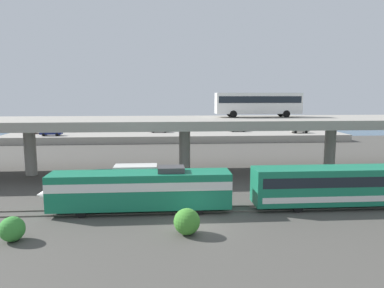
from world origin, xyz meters
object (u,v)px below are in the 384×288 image
at_px(parked_car_0, 237,128).
at_px(parked_car_2, 159,129).
at_px(train_coach_lead, 366,184).
at_px(parked_car_3, 299,130).
at_px(parked_car_1, 41,130).
at_px(service_truck_east, 128,178).
at_px(parked_car_4, 51,132).
at_px(train_locomotive, 132,189).
at_px(transit_bus_on_overpass, 258,102).

distance_m(parked_car_0, parked_car_2, 18.93).
distance_m(train_coach_lead, parked_car_3, 51.18).
bearing_deg(parked_car_1, train_coach_lead, 132.19).
height_order(service_truck_east, parked_car_3, parked_car_3).
bearing_deg(train_coach_lead, parked_car_3, -103.96).
relative_size(parked_car_1, parked_car_3, 1.09).
bearing_deg(parked_car_2, parked_car_0, -179.27).
distance_m(parked_car_1, parked_car_4, 6.18).
height_order(service_truck_east, parked_car_1, parked_car_1).
height_order(parked_car_2, parked_car_3, same).
height_order(parked_car_3, parked_car_4, same).
distance_m(train_locomotive, parked_car_3, 60.47).
height_order(train_coach_lead, service_truck_east, train_coach_lead).
xyz_separation_m(transit_bus_on_overpass, service_truck_east, (-17.19, -11.28, -7.88)).
bearing_deg(parked_car_4, parked_car_0, 7.50).
bearing_deg(transit_bus_on_overpass, train_coach_lead, -71.41).
distance_m(transit_bus_on_overpass, parked_car_0, 36.89).
xyz_separation_m(train_locomotive, parked_car_0, (20.55, 53.72, 0.14)).
relative_size(train_coach_lead, parked_car_3, 5.28).
bearing_deg(train_coach_lead, transit_bus_on_overpass, -71.41).
height_order(train_locomotive, parked_car_2, train_locomotive).
distance_m(transit_bus_on_overpass, parked_car_3, 37.45).
xyz_separation_m(train_locomotive, transit_bus_on_overpass, (16.15, 17.81, 7.33)).
xyz_separation_m(parked_car_0, parked_car_4, (-42.55, -5.60, 0.00)).
bearing_deg(parked_car_1, parked_car_2, -178.89).
relative_size(parked_car_1, parked_car_4, 0.98).
relative_size(train_locomotive, transit_bus_on_overpass, 1.45).
height_order(transit_bus_on_overpass, service_truck_east, transit_bus_on_overpass).
distance_m(service_truck_east, parked_car_0, 51.90).
height_order(parked_car_0, parked_car_4, same).
xyz_separation_m(train_locomotive, parked_car_2, (1.62, 53.48, 0.15)).
relative_size(train_locomotive, parked_car_1, 3.90).
xyz_separation_m(parked_car_0, parked_car_3, (13.94, -4.06, 0.00)).
xyz_separation_m(train_coach_lead, parked_car_1, (-47.99, 52.95, 0.17)).
bearing_deg(service_truck_east, train_locomotive, 99.07).
xyz_separation_m(service_truck_east, parked_car_3, (35.53, 43.13, 0.70)).
distance_m(train_coach_lead, parked_car_1, 71.46).
bearing_deg(parked_car_1, parked_car_3, 176.88).
height_order(train_coach_lead, parked_car_4, train_coach_lead).
relative_size(train_locomotive, parked_car_4, 3.81).
relative_size(transit_bus_on_overpass, parked_car_0, 2.87).
xyz_separation_m(train_locomotive, parked_car_3, (34.49, 49.67, 0.14)).
height_order(train_coach_lead, parked_car_2, train_coach_lead).
xyz_separation_m(train_locomotive, parked_car_4, (-22.00, 48.12, 0.14)).
relative_size(service_truck_east, parked_car_1, 1.52).
height_order(train_locomotive, service_truck_east, train_locomotive).
relative_size(transit_bus_on_overpass, parked_car_1, 2.69).
xyz_separation_m(train_coach_lead, transit_bus_on_overpass, (-5.99, 17.81, 7.35)).
bearing_deg(parked_car_2, train_locomotive, 88.27).
height_order(service_truck_east, parked_car_0, parked_car_0).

